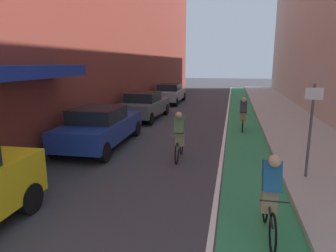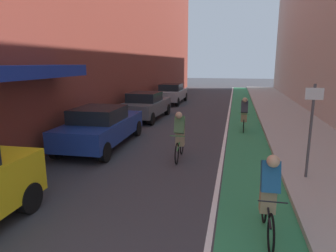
# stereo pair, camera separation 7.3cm
# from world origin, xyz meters

# --- Properties ---
(ground_plane) EXTENTS (90.83, 90.83, 0.00)m
(ground_plane) POSITION_xyz_m (0.00, 16.64, 0.00)
(ground_plane) COLOR #38383D
(bike_lane_paint) EXTENTS (1.60, 41.28, 0.00)m
(bike_lane_paint) POSITION_xyz_m (2.87, 18.64, 0.00)
(bike_lane_paint) COLOR #2D8451
(bike_lane_paint) RESTS_ON ground
(lane_divider_stripe) EXTENTS (0.12, 41.28, 0.00)m
(lane_divider_stripe) POSITION_xyz_m (1.97, 18.64, 0.00)
(lane_divider_stripe) COLOR white
(lane_divider_stripe) RESTS_ON ground
(sidewalk_right) EXTENTS (3.22, 41.28, 0.14)m
(sidewalk_right) POSITION_xyz_m (5.28, 18.64, 0.07)
(sidewalk_right) COLOR #A8A59E
(sidewalk_right) RESTS_ON ground
(parked_sedan_blue) EXTENTS (2.06, 4.74, 1.53)m
(parked_sedan_blue) POSITION_xyz_m (-2.62, 10.42, 0.79)
(parked_sedan_blue) COLOR navy
(parked_sedan_blue) RESTS_ON ground
(parked_sedan_gray) EXTENTS (2.01, 4.35, 1.53)m
(parked_sedan_gray) POSITION_xyz_m (-2.62, 16.18, 0.78)
(parked_sedan_gray) COLOR #595B60
(parked_sedan_gray) RESTS_ON ground
(parked_sedan_silver) EXTENTS (1.86, 4.63, 1.53)m
(parked_sedan_silver) POSITION_xyz_m (-2.62, 23.10, 0.79)
(parked_sedan_silver) COLOR #9EA0A8
(parked_sedan_silver) RESTS_ON ground
(cyclist_lead) EXTENTS (0.48, 1.75, 1.63)m
(cyclist_lead) POSITION_xyz_m (2.99, 5.52, 0.85)
(cyclist_lead) COLOR black
(cyclist_lead) RESTS_ON ground
(cyclist_mid) EXTENTS (0.48, 1.74, 1.62)m
(cyclist_mid) POSITION_xyz_m (0.58, 9.57, 0.81)
(cyclist_mid) COLOR black
(cyclist_mid) RESTS_ON ground
(cyclist_trailing) EXTENTS (0.48, 1.65, 1.58)m
(cyclist_trailing) POSITION_xyz_m (2.76, 14.45, 0.84)
(cyclist_trailing) COLOR black
(cyclist_trailing) RESTS_ON ground
(street_sign_post) EXTENTS (0.44, 0.07, 2.49)m
(street_sign_post) POSITION_xyz_m (4.27, 8.41, 1.63)
(street_sign_post) COLOR #4C4C51
(street_sign_post) RESTS_ON sidewalk_right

